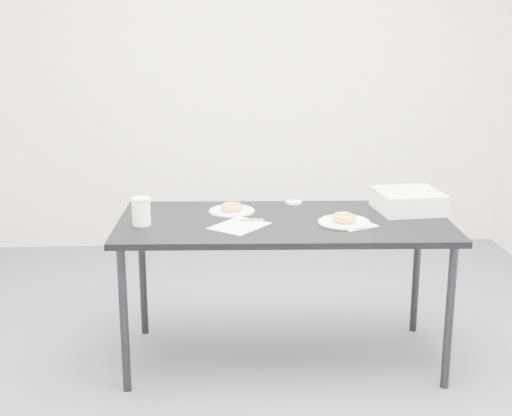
{
  "coord_description": "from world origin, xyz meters",
  "views": [
    {
      "loc": [
        -0.12,
        -3.17,
        1.65
      ],
      "look_at": [
        0.06,
        0.02,
        0.8
      ],
      "focal_mm": 50.0,
      "sensor_mm": 36.0,
      "label": 1
    }
  ],
  "objects": [
    {
      "name": "napkin",
      "position": [
        0.51,
        -0.01,
        0.72
      ],
      "size": [
        0.23,
        0.23,
        0.0
      ],
      "primitive_type": "cube",
      "rotation": [
        0.0,
        0.0,
        0.47
      ],
      "color": "white",
      "rests_on": "table"
    },
    {
      "name": "pen",
      "position": [
        0.04,
        0.08,
        0.73
      ],
      "size": [
        0.12,
        0.02,
        0.01
      ],
      "primitive_type": "cylinder",
      "rotation": [
        0.0,
        1.57,
        0.08
      ],
      "color": "#0C8D49",
      "rests_on": "scorecard"
    },
    {
      "name": "floor",
      "position": [
        0.0,
        0.0,
        0.0
      ],
      "size": [
        4.0,
        4.0,
        0.0
      ],
      "primitive_type": "plane",
      "color": "#4A494E",
      "rests_on": "ground"
    },
    {
      "name": "bakery_box",
      "position": [
        0.83,
        0.23,
        0.77
      ],
      "size": [
        0.33,
        0.33,
        0.1
      ],
      "primitive_type": "cube",
      "rotation": [
        0.0,
        0.0,
        0.1
      ],
      "color": "silver",
      "rests_on": "table"
    },
    {
      "name": "table",
      "position": [
        0.2,
        0.09,
        0.67
      ],
      "size": [
        1.61,
        0.8,
        0.72
      ],
      "rotation": [
        0.0,
        0.0,
        -0.04
      ],
      "color": "black",
      "rests_on": "floor"
    },
    {
      "name": "scorecard",
      "position": [
        -0.02,
        0.0,
        0.72
      ],
      "size": [
        0.31,
        0.32,
        0.0
      ],
      "primitive_type": "cube",
      "rotation": [
        0.0,
        0.0,
        -0.67
      ],
      "color": "white",
      "rests_on": "table"
    },
    {
      "name": "coffee_cup",
      "position": [
        -0.47,
        0.05,
        0.79
      ],
      "size": [
        0.09,
        0.09,
        0.13
      ],
      "primitive_type": "cylinder",
      "color": "white",
      "rests_on": "table"
    },
    {
      "name": "plate_near",
      "position": [
        0.47,
        0.01,
        0.73
      ],
      "size": [
        0.24,
        0.24,
        0.01
      ],
      "primitive_type": "cylinder",
      "color": "white",
      "rests_on": "napkin"
    },
    {
      "name": "cup_lid",
      "position": [
        0.28,
        0.41,
        0.73
      ],
      "size": [
        0.08,
        0.08,
        0.01
      ],
      "primitive_type": "cylinder",
      "color": "white",
      "rests_on": "table"
    },
    {
      "name": "wall_back",
      "position": [
        0.0,
        2.0,
        1.35
      ],
      "size": [
        4.0,
        0.02,
        2.7
      ],
      "primitive_type": "cube",
      "color": "silver",
      "rests_on": "floor"
    },
    {
      "name": "donut_near",
      "position": [
        0.47,
        0.01,
        0.75
      ],
      "size": [
        0.15,
        0.15,
        0.04
      ],
      "primitive_type": "torus",
      "rotation": [
        0.0,
        0.0,
        0.33
      ],
      "color": "gold",
      "rests_on": "plate_near"
    },
    {
      "name": "donut_far",
      "position": [
        -0.05,
        0.26,
        0.75
      ],
      "size": [
        0.12,
        0.12,
        0.04
      ],
      "primitive_type": "torus",
      "rotation": [
        0.0,
        0.0,
        0.13
      ],
      "color": "gold",
      "rests_on": "plate_far"
    },
    {
      "name": "plate_far",
      "position": [
        -0.05,
        0.26,
        0.72
      ],
      "size": [
        0.23,
        0.23,
        0.01
      ],
      "primitive_type": "cylinder",
      "color": "white",
      "rests_on": "table"
    },
    {
      "name": "logo_patch",
      "position": [
        0.06,
        0.09,
        0.72
      ],
      "size": [
        0.06,
        0.06,
        0.0
      ],
      "primitive_type": "cube",
      "rotation": [
        0.0,
        0.0,
        -0.67
      ],
      "color": "green",
      "rests_on": "scorecard"
    }
  ]
}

